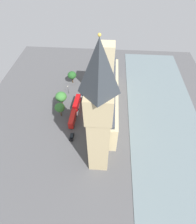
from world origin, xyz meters
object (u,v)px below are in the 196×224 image
at_px(pedestrian_corner, 89,94).
at_px(plane_tree_by_river_gate, 60,107).
at_px(car_white_leading, 85,89).
at_px(double_decker_bus_near_tower, 77,103).
at_px(clock_tower, 99,118).
at_px(car_blue_opposite_hall, 84,84).
at_px(pedestrian_under_trees, 91,82).
at_px(street_lamp_slot_12, 62,107).
at_px(car_silver_midblock, 83,95).
at_px(double_decker_bus_trailing, 73,119).
at_px(street_lamp_slot_11, 68,88).
at_px(parliament_building, 105,94).
at_px(plane_tree_far_end, 72,75).
at_px(car_black_kerbside, 72,137).
at_px(plane_tree_slot_10, 61,97).

distance_m(pedestrian_corner, plane_tree_by_river_gate, 23.14).
xyz_separation_m(car_white_leading, double_decker_bus_near_tower, (2.64, 14.58, 1.75)).
distance_m(clock_tower, plane_tree_by_river_gate, 42.03).
relative_size(car_blue_opposite_hall, pedestrian_under_trees, 2.57).
relative_size(double_decker_bus_near_tower, street_lamp_slot_12, 1.59).
xyz_separation_m(car_silver_midblock, double_decker_bus_trailing, (2.40, 21.18, 1.75)).
height_order(double_decker_bus_near_tower, street_lamp_slot_11, street_lamp_slot_11).
relative_size(double_decker_bus_trailing, street_lamp_slot_11, 1.72).
relative_size(parliament_building, plane_tree_by_river_gate, 6.47).
bearing_deg(plane_tree_by_river_gate, parliament_building, -159.62).
height_order(double_decker_bus_trailing, plane_tree_far_end, plane_tree_far_end).
height_order(car_silver_midblock, street_lamp_slot_12, street_lamp_slot_12).
height_order(car_black_kerbside, plane_tree_slot_10, plane_tree_slot_10).
xyz_separation_m(double_decker_bus_near_tower, pedestrian_corner, (-5.63, -10.19, -1.91)).
height_order(parliament_building, street_lamp_slot_12, parliament_building).
xyz_separation_m(double_decker_bus_near_tower, street_lamp_slot_12, (7.06, 5.85, 2.00)).
height_order(plane_tree_slot_10, street_lamp_slot_11, plane_tree_slot_10).
bearing_deg(plane_tree_far_end, double_decker_bus_trailing, 99.79).
bearing_deg(car_black_kerbside, car_white_leading, -93.48).
bearing_deg(street_lamp_slot_11, car_white_leading, -156.22).
relative_size(clock_tower, double_decker_bus_near_tower, 5.45).
bearing_deg(parliament_building, street_lamp_slot_11, -22.38).
distance_m(car_white_leading, plane_tree_far_end, 12.37).
distance_m(parliament_building, pedestrian_corner, 16.49).
xyz_separation_m(parliament_building, double_decker_bus_trailing, (16.53, 12.99, -6.79)).
relative_size(plane_tree_far_end, street_lamp_slot_12, 1.25).
xyz_separation_m(car_silver_midblock, car_black_kerbside, (1.21, 31.44, 0.00)).
distance_m(plane_tree_by_river_gate, street_lamp_slot_11, 18.42).
relative_size(double_decker_bus_trailing, car_black_kerbside, 2.33).
bearing_deg(clock_tower, car_black_kerbside, -39.79).
bearing_deg(pedestrian_corner, double_decker_bus_near_tower, -40.28).
relative_size(plane_tree_far_end, street_lamp_slot_11, 1.37).
xyz_separation_m(car_silver_midblock, plane_tree_slot_10, (10.63, 8.92, 5.68)).
bearing_deg(plane_tree_by_river_gate, double_decker_bus_trailing, 150.01).
distance_m(pedestrian_corner, plane_tree_far_end, 17.23).
relative_size(parliament_building, car_blue_opposite_hall, 13.45).
height_order(double_decker_bus_trailing, street_lamp_slot_11, street_lamp_slot_11).
bearing_deg(car_black_kerbside, plane_tree_by_river_gate, -60.34).
bearing_deg(plane_tree_slot_10, car_blue_opposite_hall, -116.90).
distance_m(car_silver_midblock, pedestrian_under_trees, 13.95).
xyz_separation_m(double_decker_bus_near_tower, plane_tree_slot_10, (8.66, -0.17, 3.93)).
height_order(car_white_leading, pedestrian_under_trees, car_white_leading).
relative_size(car_blue_opposite_hall, street_lamp_slot_11, 0.68).
bearing_deg(car_blue_opposite_hall, double_decker_bus_near_tower, -89.54).
bearing_deg(plane_tree_far_end, street_lamp_slot_12, 88.25).
bearing_deg(double_decker_bus_trailing, plane_tree_slot_10, -54.95).
bearing_deg(plane_tree_far_end, pedestrian_corner, 136.27).
bearing_deg(pedestrian_under_trees, street_lamp_slot_12, 115.20).
xyz_separation_m(car_black_kerbside, plane_tree_slot_10, (9.43, -22.52, 5.68)).
relative_size(pedestrian_under_trees, plane_tree_slot_10, 0.17).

